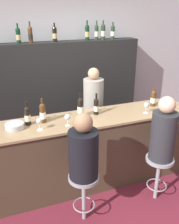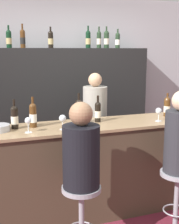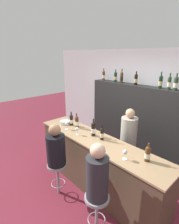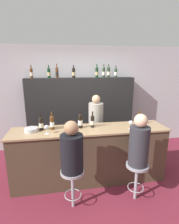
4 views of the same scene
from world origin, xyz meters
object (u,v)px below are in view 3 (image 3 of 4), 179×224
(wine_bottle_counter_3, at_px, (102,134))
(wine_bottle_backbar_2, at_px, (122,77))
(wine_glass_0, at_px, (67,124))
(metal_bowl, at_px, (65,122))
(bar_stool_left, at_px, (57,170))
(wine_bottle_backbar_6, at_px, (176,83))
(wine_glass_2, at_px, (125,152))
(wine_bottle_counter_2, at_px, (93,129))
(wine_bottle_counter_1, at_px, (77,122))
(wine_bottle_backbar_3, at_px, (136,79))
(bartender, at_px, (128,148))
(wine_bottle_backbar_5, at_px, (169,83))
(guest_seated_left, at_px, (56,148))
(wine_bottle_backbar_4, at_px, (161,82))
(wine_bottle_counter_4, at_px, (148,154))
(guest_seated_right, at_px, (97,175))
(wine_bottle_counter_0, at_px, (71,120))
(bar_stool_right, at_px, (97,204))
(wine_bottle_backbar_1, at_px, (115,77))
(wine_bottle_backbar_0, at_px, (104,75))
(wine_glass_1, at_px, (77,129))

(wine_bottle_counter_3, relative_size, wine_bottle_backbar_2, 0.91)
(wine_glass_0, bearing_deg, metal_bowl, 151.16)
(wine_bottle_backbar_2, relative_size, bar_stool_left, 0.52)
(wine_bottle_backbar_6, bearing_deg, wine_glass_2, -89.16)
(wine_bottle_counter_2, bearing_deg, wine_bottle_counter_1, 180.00)
(wine_bottle_backbar_3, bearing_deg, wine_glass_0, -111.36)
(bartender, bearing_deg, wine_bottle_backbar_3, 119.34)
(wine_bottle_backbar_5, distance_m, guest_seated_left, 2.40)
(wine_bottle_counter_3, height_order, metal_bowl, wine_bottle_counter_3)
(wine_bottle_backbar_5, bearing_deg, wine_bottle_backbar_4, -180.00)
(wine_bottle_counter_3, distance_m, wine_bottle_counter_4, 0.89)
(wine_bottle_counter_3, relative_size, wine_glass_2, 1.93)
(wine_bottle_backbar_2, distance_m, wine_bottle_backbar_3, 0.39)
(wine_bottle_counter_4, height_order, wine_bottle_backbar_6, wine_bottle_backbar_6)
(guest_seated_left, relative_size, guest_seated_right, 0.94)
(wine_bottle_counter_2, relative_size, bartender, 0.22)
(wine_bottle_counter_1, relative_size, bar_stool_left, 0.51)
(wine_bottle_counter_0, relative_size, bar_stool_right, 0.48)
(metal_bowl, bearing_deg, wine_bottle_backbar_1, 78.30)
(wine_bottle_counter_1, height_order, wine_bottle_backbar_2, wine_bottle_backbar_2)
(wine_bottle_backbar_0, bearing_deg, metal_bowl, -84.96)
(wine_bottle_counter_1, distance_m, wine_glass_0, 0.22)
(wine_glass_0, height_order, bar_stool_left, wine_glass_0)
(wine_bottle_backbar_0, bearing_deg, wine_bottle_backbar_6, 0.00)
(wine_bottle_counter_1, xyz_separation_m, wine_bottle_backbar_2, (0.10, 1.27, 0.81))
(wine_bottle_backbar_6, distance_m, wine_glass_2, 1.69)
(wine_bottle_counter_1, xyz_separation_m, wine_glass_0, (-0.08, -0.20, -0.02))
(metal_bowl, relative_size, bar_stool_right, 0.36)
(wine_bottle_backbar_4, height_order, wine_glass_0, wine_bottle_backbar_4)
(wine_bottle_counter_4, distance_m, wine_bottle_backbar_2, 2.13)
(wine_bottle_counter_4, height_order, wine_glass_1, wine_bottle_counter_4)
(wine_bottle_backbar_0, bearing_deg, wine_glass_1, -63.63)
(wine_bottle_backbar_5, bearing_deg, wine_bottle_counter_0, -137.92)
(wine_bottle_counter_2, relative_size, bar_stool_left, 0.53)
(wine_bottle_backbar_3, height_order, wine_glass_0, wine_bottle_backbar_3)
(wine_bottle_backbar_4, bearing_deg, wine_bottle_counter_2, -113.70)
(wine_bottle_counter_3, relative_size, wine_glass_0, 1.95)
(wine_glass_0, height_order, wine_glass_2, wine_glass_2)
(wine_bottle_counter_2, height_order, wine_bottle_backbar_0, wine_bottle_backbar_0)
(wine_bottle_counter_1, distance_m, wine_glass_2, 1.38)
(guest_seated_left, bearing_deg, wine_bottle_backbar_0, 111.11)
(wine_bottle_counter_2, relative_size, guest_seated_right, 0.41)
(wine_bottle_backbar_1, distance_m, wine_glass_2, 2.22)
(wine_bottle_backbar_3, relative_size, wine_bottle_backbar_4, 0.92)
(wine_bottle_counter_2, bearing_deg, wine_bottle_backbar_4, 66.30)
(wine_bottle_counter_2, height_order, metal_bowl, wine_bottle_counter_2)
(wine_bottle_counter_4, bearing_deg, wine_bottle_counter_2, 180.00)
(wine_glass_2, distance_m, bar_stool_left, 1.35)
(wine_glass_2, bearing_deg, wine_bottle_counter_2, 167.14)
(metal_bowl, bearing_deg, guest_seated_left, -45.09)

